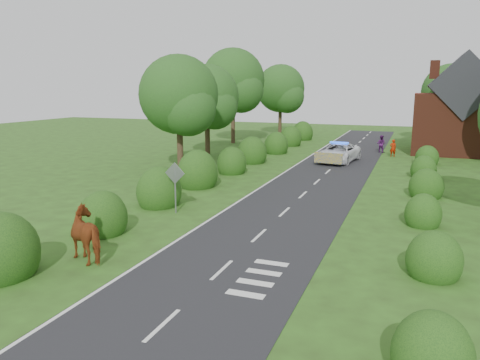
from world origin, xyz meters
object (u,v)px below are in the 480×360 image
at_px(pedestrian_purple, 381,144).
at_px(road_sign, 175,180).
at_px(police_van, 339,153).
at_px(cow, 91,238).
at_px(pedestrian_red, 393,148).

bearing_deg(pedestrian_purple, road_sign, 88.46).
bearing_deg(pedestrian_purple, police_van, 83.16).
xyz_separation_m(road_sign, police_van, (4.98, 18.91, -0.90)).
relative_size(road_sign, police_van, 0.44).
height_order(cow, police_van, police_van).
distance_m(cow, police_van, 26.04).
bearing_deg(pedestrian_purple, pedestrian_red, 132.14).
xyz_separation_m(cow, pedestrian_red, (8.84, 30.24, -0.04)).
xyz_separation_m(pedestrian_red, pedestrian_purple, (-1.19, 2.35, 0.05)).
bearing_deg(pedestrian_purple, cow, 92.05).
height_order(cow, pedestrian_red, cow).
distance_m(pedestrian_red, pedestrian_purple, 2.63).
bearing_deg(cow, pedestrian_purple, -172.60).
bearing_deg(police_van, pedestrian_purple, 76.08).
xyz_separation_m(police_van, pedestrian_purple, (2.84, 6.99, 0.06)).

